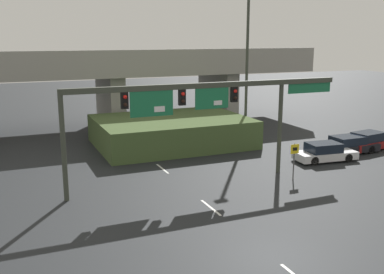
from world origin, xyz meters
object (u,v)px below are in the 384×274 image
(signal_gantry, at_px, (201,101))
(speed_limit_sign, at_px, (294,156))
(parked_sedan_near_right, at_px, (325,153))
(parked_sedan_far_right, at_px, (369,141))
(parked_sedan_mid_right, at_px, (349,145))
(highway_light_pole_near, at_px, (247,56))

(signal_gantry, bearing_deg, speed_limit_sign, -17.33)
(speed_limit_sign, distance_m, parked_sedan_near_right, 5.52)
(parked_sedan_far_right, bearing_deg, signal_gantry, 179.60)
(parked_sedan_near_right, distance_m, parked_sedan_far_right, 5.68)
(parked_sedan_mid_right, xyz_separation_m, parked_sedan_far_right, (2.28, 0.25, 0.03))
(signal_gantry, xyz_separation_m, parked_sedan_mid_right, (13.57, 2.13, -4.48))
(highway_light_pole_near, xyz_separation_m, parked_sedan_near_right, (1.76, -8.61, -6.63))
(speed_limit_sign, height_order, parked_sedan_mid_right, speed_limit_sign)
(parked_sedan_near_right, relative_size, parked_sedan_far_right, 0.96)
(signal_gantry, bearing_deg, parked_sedan_far_right, 8.55)
(highway_light_pole_near, bearing_deg, parked_sedan_far_right, -44.84)
(signal_gantry, height_order, parked_sedan_far_right, signal_gantry)
(parked_sedan_near_right, bearing_deg, signal_gantry, -168.53)
(parked_sedan_mid_right, bearing_deg, parked_sedan_far_right, 6.64)
(parked_sedan_near_right, relative_size, parked_sedan_mid_right, 1.00)
(speed_limit_sign, relative_size, parked_sedan_mid_right, 0.51)
(speed_limit_sign, xyz_separation_m, highway_light_pole_near, (2.93, 11.38, 5.72))
(signal_gantry, bearing_deg, parked_sedan_near_right, 5.55)
(parked_sedan_near_right, bearing_deg, parked_sedan_far_right, 19.95)
(signal_gantry, distance_m, parked_sedan_near_right, 11.32)
(parked_sedan_near_right, bearing_deg, highway_light_pole_near, 107.46)
(highway_light_pole_near, bearing_deg, parked_sedan_near_right, -78.46)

